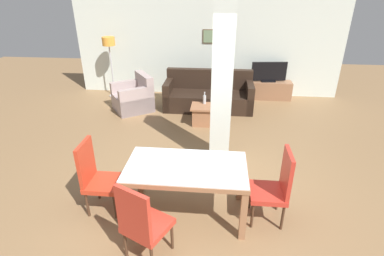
% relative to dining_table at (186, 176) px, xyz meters
% --- Properties ---
extents(ground_plane, '(18.00, 18.00, 0.00)m').
position_rel_dining_table_xyz_m(ground_plane, '(0.00, 0.00, -0.60)').
color(ground_plane, olive).
extents(back_wall, '(7.20, 0.09, 2.70)m').
position_rel_dining_table_xyz_m(back_wall, '(0.00, 5.05, 0.75)').
color(back_wall, silver).
rests_on(back_wall, ground_plane).
extents(divider_pillar, '(0.33, 0.38, 2.70)m').
position_rel_dining_table_xyz_m(divider_pillar, '(0.42, 1.46, 0.75)').
color(divider_pillar, silver).
rests_on(divider_pillar, ground_plane).
extents(dining_table, '(1.57, 0.87, 0.77)m').
position_rel_dining_table_xyz_m(dining_table, '(0.00, 0.00, 0.00)').
color(dining_table, '#996745').
rests_on(dining_table, ground_plane).
extents(dining_chair_near_left, '(0.62, 0.62, 1.03)m').
position_rel_dining_table_xyz_m(dining_chair_near_left, '(-0.39, -0.80, -0.06)').
color(dining_chair_near_left, red).
rests_on(dining_chair_near_left, ground_plane).
extents(dining_chair_head_left, '(0.46, 0.46, 1.03)m').
position_rel_dining_table_xyz_m(dining_chair_head_left, '(-1.22, 0.00, -0.06)').
color(dining_chair_head_left, red).
rests_on(dining_chair_head_left, ground_plane).
extents(dining_chair_head_right, '(0.46, 0.46, 1.03)m').
position_rel_dining_table_xyz_m(dining_chair_head_right, '(1.15, 0.00, -0.06)').
color(dining_chair_head_right, red).
rests_on(dining_chair_head_right, ground_plane).
extents(sofa, '(2.17, 0.89, 0.92)m').
position_rel_dining_table_xyz_m(sofa, '(0.12, 3.93, -0.30)').
color(sofa, black).
rests_on(sofa, ground_plane).
extents(armchair, '(1.17, 1.17, 0.87)m').
position_rel_dining_table_xyz_m(armchair, '(-1.71, 3.63, -0.30)').
color(armchair, '#AC9795').
rests_on(armchair, ground_plane).
extents(coffee_table, '(0.55, 0.51, 0.43)m').
position_rel_dining_table_xyz_m(coffee_table, '(0.05, 2.95, -0.38)').
color(coffee_table, '#9E6644').
rests_on(coffee_table, ground_plane).
extents(bottle, '(0.07, 0.07, 0.27)m').
position_rel_dining_table_xyz_m(bottle, '(0.06, 3.10, -0.07)').
color(bottle, '#B2B7BC').
rests_on(bottle, coffee_table).
extents(tv_stand, '(1.28, 0.40, 0.48)m').
position_rel_dining_table_xyz_m(tv_stand, '(1.68, 4.77, -0.36)').
color(tv_stand, '#956646').
rests_on(tv_stand, ground_plane).
extents(tv_screen, '(0.93, 0.24, 0.53)m').
position_rel_dining_table_xyz_m(tv_screen, '(1.68, 4.77, 0.13)').
color(tv_screen, black).
rests_on(tv_screen, tv_stand).
extents(floor_lamp, '(0.33, 0.33, 1.62)m').
position_rel_dining_table_xyz_m(floor_lamp, '(-2.56, 4.57, 0.76)').
color(floor_lamp, '#B7B7BC').
rests_on(floor_lamp, ground_plane).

